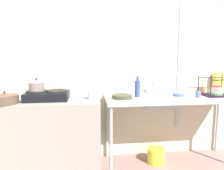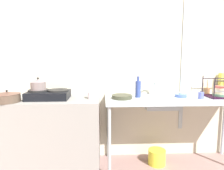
{
  "view_description": "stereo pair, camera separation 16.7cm",
  "coord_description": "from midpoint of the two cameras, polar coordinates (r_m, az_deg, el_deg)",
  "views": [
    {
      "loc": [
        -1.02,
        -1.1,
        1.36
      ],
      "look_at": [
        -0.74,
        1.23,
        1.04
      ],
      "focal_mm": 31.66,
      "sensor_mm": 36.0,
      "label": 1
    },
    {
      "loc": [
        -0.85,
        -1.11,
        1.36
      ],
      "look_at": [
        -0.74,
        1.23,
        1.04
      ],
      "focal_mm": 31.66,
      "sensor_mm": 36.0,
      "label": 2
    }
  ],
  "objects": [
    {
      "name": "utensil_jar",
      "position": [
        3.0,
        23.17,
        -1.22
      ],
      "size": [
        0.07,
        0.07,
        0.19
      ],
      "color": "#96643F",
      "rests_on": "counter_sink"
    },
    {
      "name": "counter_sink",
      "position": [
        2.58,
        15.33,
        -4.69
      ],
      "size": [
        1.7,
        0.57,
        0.88
      ],
      "color": "#A1AEB4",
      "rests_on": "ground"
    },
    {
      "name": "wall_back",
      "position": [
        2.83,
        12.56,
        5.59
      ],
      "size": [
        5.04,
        0.1,
        2.52
      ],
      "primitive_type": "cube",
      "color": "beige",
      "rests_on": "ground"
    },
    {
      "name": "percolator",
      "position": [
        2.34,
        -8.05,
        -2.16
      ],
      "size": [
        0.08,
        0.08,
        0.16
      ],
      "color": "silver",
      "rests_on": "counter_concrete"
    },
    {
      "name": "counter_concrete",
      "position": [
        2.57,
        -19.17,
        -13.65
      ],
      "size": [
        1.17,
        0.57,
        0.88
      ],
      "primitive_type": "cube",
      "color": "gray",
      "rests_on": "ground"
    },
    {
      "name": "pot_on_left_burner",
      "position": [
        2.45,
        -22.8,
        -0.08
      ],
      "size": [
        0.18,
        0.18,
        0.15
      ],
      "color": "slate",
      "rests_on": "stove"
    },
    {
      "name": "cereal_box",
      "position": [
        3.11,
        27.01,
        0.64
      ],
      "size": [
        0.15,
        0.07,
        0.28
      ],
      "primitive_type": "cube",
      "rotation": [
        0.0,
        0.0,
        0.07
      ],
      "color": "#DFD84B",
      "rests_on": "counter_sink"
    },
    {
      "name": "bottle_by_sink",
      "position": [
        2.46,
        5.42,
        -0.96
      ],
      "size": [
        0.07,
        0.07,
        0.26
      ],
      "color": "navy",
      "rests_on": "counter_sink"
    },
    {
      "name": "dish_rack",
      "position": [
        2.85,
        26.38,
        -1.56
      ],
      "size": [
        0.36,
        0.3,
        0.26
      ],
      "color": "black",
      "rests_on": "counter_sink"
    },
    {
      "name": "pot_beside_stove",
      "position": [
        2.42,
        -30.34,
        -3.4
      ],
      "size": [
        0.28,
        0.28,
        0.14
      ],
      "color": "#4C3E32",
      "rests_on": "counter_concrete"
    },
    {
      "name": "frying_pan",
      "position": [
        2.37,
        0.87,
        -3.36
      ],
      "size": [
        0.25,
        0.25,
        0.04
      ],
      "primitive_type": "cylinder",
      "color": "#393A2A",
      "rests_on": "counter_sink"
    },
    {
      "name": "faucet",
      "position": [
        2.61,
        10.24,
        0.43
      ],
      "size": [
        0.14,
        0.08,
        0.24
      ],
      "color": "#A1AEB4",
      "rests_on": "counter_sink"
    },
    {
      "name": "small_bowl_on_drainboard",
      "position": [
        2.63,
        16.95,
        -2.69
      ],
      "size": [
        0.15,
        0.15,
        0.04
      ],
      "primitive_type": "cylinder",
      "color": "#4662B3",
      "rests_on": "counter_sink"
    },
    {
      "name": "stove",
      "position": [
        2.44,
        -20.04,
        -2.81
      ],
      "size": [
        0.48,
        0.33,
        0.11
      ],
      "color": "black",
      "rests_on": "counter_concrete"
    },
    {
      "name": "cup_by_rack",
      "position": [
        2.61,
        21.96,
        -2.51
      ],
      "size": [
        0.06,
        0.06,
        0.08
      ],
      "primitive_type": "cylinder",
      "color": "#5763B8",
      "rests_on": "counter_sink"
    },
    {
      "name": "bucket_on_floor",
      "position": [
        2.78,
        10.74,
        -19.37
      ],
      "size": [
        0.22,
        0.22,
        0.19
      ],
      "primitive_type": "cylinder",
      "color": "yellow",
      "rests_on": "ground"
    },
    {
      "name": "wall_metal_strip",
      "position": [
        2.86,
        17.4,
        7.97
      ],
      "size": [
        0.05,
        0.01,
        2.01
      ],
      "primitive_type": "cube",
      "color": "#A1AEB4"
    },
    {
      "name": "sink_basin",
      "position": [
        2.51,
        11.4,
        -4.82
      ],
      "size": [
        0.37,
        0.33,
        0.12
      ],
      "primitive_type": "cube",
      "color": "#A1AEB4",
      "rests_on": "counter_sink"
    }
  ]
}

